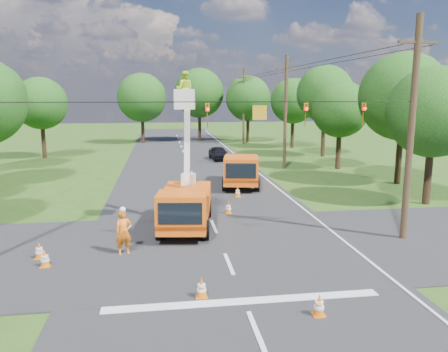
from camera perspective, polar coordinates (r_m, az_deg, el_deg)
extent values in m
plane|color=#2B4C16|center=(36.72, -4.14, 0.21)|extent=(140.00, 140.00, 0.00)
cube|color=black|center=(36.72, -4.14, 0.21)|extent=(12.00, 100.00, 0.06)
cube|color=black|center=(19.36, -0.27, -9.32)|extent=(56.00, 10.00, 0.07)
cube|color=silver|center=(14.64, 2.65, -16.19)|extent=(9.00, 0.45, 0.02)
cube|color=silver|center=(37.52, 4.42, 0.43)|extent=(0.12, 90.00, 0.02)
cube|color=#E94E10|center=(22.04, -4.98, -4.90)|extent=(3.01, 6.27, 0.45)
cube|color=#E94E10|center=(19.76, -5.52, -4.38)|extent=(2.42, 1.99, 1.51)
cube|color=black|center=(18.93, -5.76, -4.90)|extent=(1.90, 0.32, 0.95)
cube|color=#E94E10|center=(22.66, -4.84, -2.82)|extent=(2.85, 4.00, 1.00)
cylinder|color=black|center=(20.41, -8.38, -7.01)|extent=(0.44, 0.96, 0.92)
cylinder|color=black|center=(20.23, -2.41, -7.07)|extent=(0.44, 0.96, 0.92)
cylinder|color=black|center=(24.04, -7.12, -4.27)|extent=(0.44, 0.96, 0.92)
cylinder|color=black|center=(23.89, -2.07, -4.30)|extent=(0.44, 0.96, 0.92)
cube|color=silver|center=(23.57, -4.66, -0.42)|extent=(0.85, 0.85, 0.55)
cube|color=silver|center=(22.71, -4.85, 4.79)|extent=(0.46, 1.37, 4.35)
cube|color=silver|center=(21.54, -5.16, 9.96)|extent=(1.08, 1.08, 0.95)
imported|color=#C6E526|center=(21.55, -5.18, 11.28)|extent=(0.92, 0.78, 1.69)
cube|color=#E94E10|center=(32.10, 2.23, 0.11)|extent=(3.46, 6.67, 0.48)
cube|color=#E94E10|center=(29.71, 2.22, 0.88)|extent=(2.62, 2.20, 1.59)
cube|color=black|center=(28.82, 2.22, 0.68)|extent=(1.99, 0.43, 1.01)
cube|color=#E94E10|center=(32.82, 2.24, 1.52)|extent=(3.16, 4.31, 1.06)
cylinder|color=black|center=(30.20, 0.10, -1.08)|extent=(0.51, 1.02, 0.97)
cylinder|color=black|center=(30.19, 4.32, -1.11)|extent=(0.51, 1.02, 0.97)
cylinder|color=black|center=(34.15, 0.37, 0.28)|extent=(0.51, 1.02, 0.97)
cylinder|color=black|center=(34.14, 4.10, 0.25)|extent=(0.51, 1.02, 0.97)
imported|color=orange|center=(18.75, -12.97, -7.19)|extent=(0.80, 0.63, 1.91)
imported|color=black|center=(44.74, -0.68, 2.99)|extent=(2.01, 4.14, 1.36)
cone|color=orange|center=(14.78, -2.96, -14.28)|extent=(0.36, 0.36, 0.70)
cube|color=orange|center=(14.93, -2.94, -15.47)|extent=(0.38, 0.38, 0.04)
cylinder|color=white|center=(14.76, -2.96, -14.07)|extent=(0.26, 0.26, 0.09)
cylinder|color=white|center=(14.82, -2.95, -14.60)|extent=(0.31, 0.31, 0.09)
cone|color=orange|center=(13.97, 12.31, -16.07)|extent=(0.36, 0.36, 0.70)
cube|color=orange|center=(14.13, 12.25, -17.31)|extent=(0.38, 0.38, 0.04)
cylinder|color=white|center=(13.95, 12.32, -15.85)|extent=(0.26, 0.26, 0.09)
cylinder|color=white|center=(14.01, 12.29, -16.40)|extent=(0.31, 0.31, 0.09)
cone|color=orange|center=(24.51, 0.57, -4.10)|extent=(0.36, 0.36, 0.70)
cube|color=orange|center=(24.60, 0.57, -4.86)|extent=(0.38, 0.38, 0.04)
cylinder|color=white|center=(24.50, 0.57, -3.96)|extent=(0.26, 0.26, 0.09)
cylinder|color=white|center=(24.54, 0.57, -4.30)|extent=(0.31, 0.31, 0.09)
cone|color=orange|center=(28.46, 1.79, -2.03)|extent=(0.36, 0.36, 0.70)
cube|color=orange|center=(28.54, 1.78, -2.70)|extent=(0.38, 0.38, 0.04)
cylinder|color=white|center=(28.45, 1.79, -1.91)|extent=(0.26, 0.26, 0.09)
cylinder|color=white|center=(28.48, 1.78, -2.21)|extent=(0.31, 0.31, 0.09)
cone|color=orange|center=(18.49, -22.35, -9.88)|extent=(0.36, 0.36, 0.70)
cube|color=orange|center=(18.61, -22.27, -10.86)|extent=(0.38, 0.38, 0.04)
cylinder|color=white|center=(18.47, -22.36, -9.70)|extent=(0.26, 0.26, 0.09)
cylinder|color=white|center=(18.52, -22.33, -10.14)|extent=(0.31, 0.31, 0.09)
cone|color=orange|center=(19.47, -22.97, -8.89)|extent=(0.36, 0.36, 0.70)
cube|color=orange|center=(19.58, -22.90, -9.83)|extent=(0.38, 0.38, 0.04)
cylinder|color=white|center=(19.45, -22.99, -8.73)|extent=(0.26, 0.26, 0.09)
cylinder|color=white|center=(19.50, -22.96, -9.14)|extent=(0.31, 0.31, 0.09)
cone|color=orange|center=(34.10, 2.38, 0.07)|extent=(0.36, 0.36, 0.70)
cube|color=orange|center=(34.16, 2.37, -0.49)|extent=(0.38, 0.38, 0.04)
cylinder|color=white|center=(34.08, 2.38, 0.17)|extent=(0.26, 0.26, 0.09)
cylinder|color=white|center=(34.11, 2.38, -0.07)|extent=(0.31, 0.31, 0.09)
cylinder|color=#4C3823|center=(21.19, 23.25, 5.42)|extent=(0.30, 0.30, 10.00)
cube|color=#4C3823|center=(21.24, 24.02, 15.67)|extent=(1.80, 0.12, 0.12)
cylinder|color=#4C3823|center=(39.63, 8.03, 8.18)|extent=(0.30, 0.30, 10.00)
cube|color=#4C3823|center=(39.65, 8.17, 13.67)|extent=(1.80, 0.12, 0.12)
cylinder|color=#4C3823|center=(59.09, 2.59, 9.03)|extent=(0.30, 0.30, 10.00)
cube|color=#4C3823|center=(59.11, 2.62, 12.71)|extent=(1.80, 0.12, 0.12)
cylinder|color=black|center=(18.15, -1.87, 9.65)|extent=(18.00, 0.04, 0.04)
cube|color=#B48315|center=(18.51, 4.68, 8.25)|extent=(0.60, 0.05, 0.60)
imported|color=#B48315|center=(18.15, -2.18, 7.92)|extent=(0.16, 0.20, 1.00)
sphere|color=#FF0C0C|center=(18.02, -2.14, 8.69)|extent=(0.14, 0.14, 0.14)
imported|color=#B48315|center=(19.06, 10.61, 7.87)|extent=(0.16, 0.20, 1.00)
sphere|color=#FF0C0C|center=(18.93, 10.75, 8.61)|extent=(0.14, 0.14, 0.14)
imported|color=#B48315|center=(20.04, 17.73, 7.68)|extent=(0.16, 0.20, 1.00)
sphere|color=#FF0C0C|center=(19.92, 17.92, 8.37)|extent=(0.14, 0.14, 0.14)
cylinder|color=#382616|center=(49.79, -22.51, 4.51)|extent=(0.44, 0.44, 4.05)
sphere|color=#133A0F|center=(49.59, -22.82, 8.74)|extent=(5.40, 5.40, 5.40)
cylinder|color=#382616|center=(29.24, 25.14, 0.50)|extent=(0.44, 0.44, 3.96)
sphere|color=#133A0F|center=(28.89, 25.70, 7.54)|extent=(5.40, 5.40, 5.40)
cylinder|color=#382616|center=(35.03, 21.90, 2.76)|extent=(0.44, 0.44, 4.58)
sphere|color=#133A0F|center=(34.76, 22.38, 9.56)|extent=(6.40, 6.40, 6.40)
cylinder|color=#382616|center=(40.50, 14.72, 3.57)|extent=(0.44, 0.44, 3.78)
sphere|color=#133A0F|center=(40.24, 14.95, 8.43)|extent=(5.00, 5.00, 5.00)
cylinder|color=#382616|center=(48.43, 12.84, 5.32)|extent=(0.44, 0.44, 4.75)
sphere|color=#133A0F|center=(48.24, 13.06, 10.44)|extent=(6.00, 6.00, 6.00)
cylinder|color=#382616|center=(55.67, 8.92, 5.79)|extent=(0.44, 0.44, 4.14)
sphere|color=#133A0F|center=(55.49, 9.04, 9.66)|extent=(5.60, 5.60, 5.60)
cylinder|color=#382616|center=(61.24, -10.56, 6.29)|extent=(0.44, 0.44, 4.40)
sphere|color=#133A0F|center=(61.09, -10.69, 10.03)|extent=(6.60, 6.60, 6.60)
cylinder|color=#382616|center=(63.41, -3.21, 6.79)|extent=(0.44, 0.44, 4.84)
sphere|color=#133A0F|center=(63.27, -3.25, 10.77)|extent=(7.00, 7.00, 7.00)
cylinder|color=#382616|center=(61.38, 3.14, 6.42)|extent=(0.44, 0.44, 4.31)
sphere|color=#133A0F|center=(61.22, 3.17, 10.08)|extent=(6.20, 6.20, 6.20)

